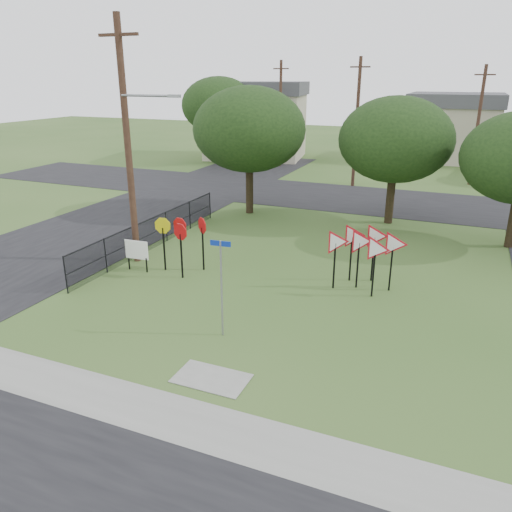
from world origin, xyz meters
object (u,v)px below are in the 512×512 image
at_px(street_name_sign, 221,283).
at_px(stop_sign_cluster, 182,232).
at_px(info_board, 137,251).
at_px(yield_sign_cluster, 365,244).

bearing_deg(street_name_sign, stop_sign_cluster, 132.90).
height_order(stop_sign_cluster, info_board, stop_sign_cluster).
xyz_separation_m(street_name_sign, yield_sign_cluster, (3.27, 5.50, -0.03)).
bearing_deg(stop_sign_cluster, info_board, -160.63).
xyz_separation_m(stop_sign_cluster, yield_sign_cluster, (7.20, 1.28, 0.05)).
height_order(yield_sign_cluster, info_board, yield_sign_cluster).
height_order(street_name_sign, stop_sign_cluster, street_name_sign).
relative_size(stop_sign_cluster, info_board, 1.73).
xyz_separation_m(yield_sign_cluster, info_board, (-9.01, -1.92, -0.88)).
bearing_deg(info_board, yield_sign_cluster, 12.02).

